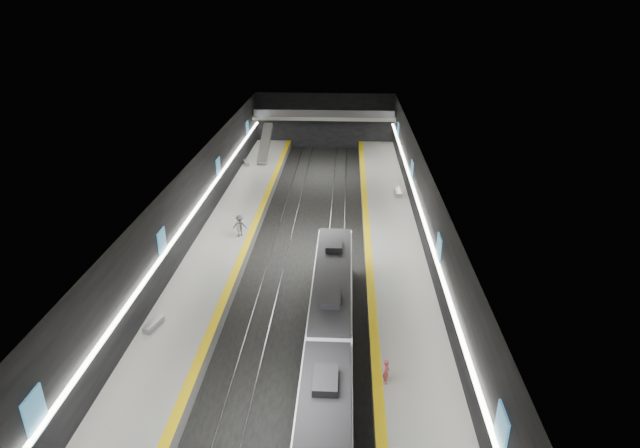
# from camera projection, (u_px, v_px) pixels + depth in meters

# --- Properties ---
(ground) EXTENTS (70.00, 70.00, 0.00)m
(ground) POSITION_uv_depth(u_px,v_px,m) (308.00, 253.00, 47.27)
(ground) COLOR black
(ground) RESTS_ON ground
(ceiling) EXTENTS (20.00, 70.00, 0.04)m
(ceiling) POSITION_uv_depth(u_px,v_px,m) (307.00, 167.00, 44.08)
(ceiling) COLOR beige
(ceiling) RESTS_ON wall_left
(wall_left) EXTENTS (0.04, 70.00, 8.00)m
(wall_left) POSITION_uv_depth(u_px,v_px,m) (192.00, 209.00, 46.15)
(wall_left) COLOR black
(wall_left) RESTS_ON ground
(wall_right) EXTENTS (0.04, 70.00, 8.00)m
(wall_right) POSITION_uv_depth(u_px,v_px,m) (425.00, 214.00, 45.20)
(wall_right) COLOR black
(wall_right) RESTS_ON ground
(wall_back) EXTENTS (20.00, 0.04, 8.00)m
(wall_back) POSITION_uv_depth(u_px,v_px,m) (325.00, 121.00, 77.72)
(wall_back) COLOR black
(wall_back) RESTS_ON ground
(platform_left) EXTENTS (5.00, 70.00, 1.00)m
(platform_left) POSITION_uv_depth(u_px,v_px,m) (223.00, 246.00, 47.43)
(platform_left) COLOR slate
(platform_left) RESTS_ON ground
(tile_surface_left) EXTENTS (5.00, 70.00, 0.02)m
(tile_surface_left) POSITION_uv_depth(u_px,v_px,m) (223.00, 241.00, 47.22)
(tile_surface_left) COLOR #9E9E99
(tile_surface_left) RESTS_ON platform_left
(tactile_strip_left) EXTENTS (0.60, 70.00, 0.02)m
(tactile_strip_left) POSITION_uv_depth(u_px,v_px,m) (248.00, 241.00, 47.12)
(tactile_strip_left) COLOR yellow
(tactile_strip_left) RESTS_ON platform_left
(platform_right) EXTENTS (5.00, 70.00, 1.00)m
(platform_right) POSITION_uv_depth(u_px,v_px,m) (393.00, 250.00, 46.72)
(platform_right) COLOR slate
(platform_right) RESTS_ON ground
(tile_surface_right) EXTENTS (5.00, 70.00, 0.02)m
(tile_surface_right) POSITION_uv_depth(u_px,v_px,m) (393.00, 245.00, 46.51)
(tile_surface_right) COLOR #9E9E99
(tile_surface_right) RESTS_ON platform_right
(tactile_strip_right) EXTENTS (0.60, 70.00, 0.02)m
(tactile_strip_right) POSITION_uv_depth(u_px,v_px,m) (368.00, 244.00, 46.61)
(tactile_strip_right) COLOR yellow
(tactile_strip_right) RESTS_ON platform_right
(rails) EXTENTS (6.52, 70.00, 0.12)m
(rails) POSITION_uv_depth(u_px,v_px,m) (308.00, 253.00, 47.25)
(rails) COLOR gray
(rails) RESTS_ON ground
(train) EXTENTS (2.69, 30.05, 3.60)m
(train) POSITION_uv_depth(u_px,v_px,m) (328.00, 364.00, 29.79)
(train) COLOR #10143C
(train) RESTS_ON ground
(ad_posters) EXTENTS (19.94, 53.50, 2.20)m
(ad_posters) POSITION_uv_depth(u_px,v_px,m) (308.00, 202.00, 46.39)
(ad_posters) COLOR teal
(ad_posters) RESTS_ON wall_left
(cove_light_left) EXTENTS (0.25, 68.60, 0.12)m
(cove_light_left) POSITION_uv_depth(u_px,v_px,m) (194.00, 211.00, 46.22)
(cove_light_left) COLOR white
(cove_light_left) RESTS_ON wall_left
(cove_light_right) EXTENTS (0.25, 68.60, 0.12)m
(cove_light_right) POSITION_uv_depth(u_px,v_px,m) (422.00, 216.00, 45.29)
(cove_light_right) COLOR white
(cove_light_right) RESTS_ON wall_right
(mezzanine_bridge) EXTENTS (20.00, 3.00, 1.50)m
(mezzanine_bridge) POSITION_uv_depth(u_px,v_px,m) (324.00, 117.00, 75.41)
(mezzanine_bridge) COLOR gray
(mezzanine_bridge) RESTS_ON wall_left
(escalator) EXTENTS (1.20, 7.50, 3.92)m
(escalator) POSITION_uv_depth(u_px,v_px,m) (265.00, 144.00, 70.28)
(escalator) COLOR #99999E
(escalator) RESTS_ON platform_left
(bench_left_near) EXTENTS (0.94, 1.86, 0.44)m
(bench_left_near) POSITION_uv_depth(u_px,v_px,m) (154.00, 325.00, 34.98)
(bench_left_near) COLOR #99999E
(bench_left_near) RESTS_ON platform_left
(bench_left_far) EXTENTS (1.09, 2.01, 0.47)m
(bench_left_far) POSITION_uv_depth(u_px,v_px,m) (246.00, 163.00, 68.03)
(bench_left_far) COLOR #99999E
(bench_left_far) RESTS_ON platform_left
(bench_right_far) EXTENTS (0.60, 2.01, 0.49)m
(bench_right_far) POSITION_uv_depth(u_px,v_px,m) (398.00, 193.00, 57.82)
(bench_right_far) COLOR #99999E
(bench_right_far) RESTS_ON platform_right
(passenger_right_a) EXTENTS (0.39, 0.57, 1.53)m
(passenger_right_a) POSITION_uv_depth(u_px,v_px,m) (386.00, 372.00, 29.81)
(passenger_right_a) COLOR #C6494A
(passenger_right_a) RESTS_ON platform_right
(passenger_left_a) EXTENTS (0.58, 0.97, 1.54)m
(passenger_left_a) POSITION_uv_depth(u_px,v_px,m) (238.00, 228.00, 47.85)
(passenger_left_a) COLOR silver
(passenger_left_a) RESTS_ON platform_left
(passenger_left_b) EXTENTS (1.31, 0.80, 1.97)m
(passenger_left_b) POSITION_uv_depth(u_px,v_px,m) (240.00, 226.00, 47.90)
(passenger_left_b) COLOR #42424A
(passenger_left_b) RESTS_ON platform_left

